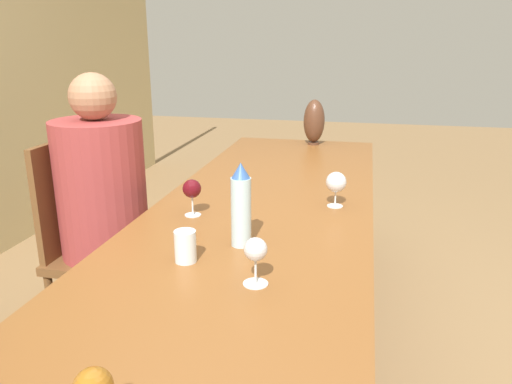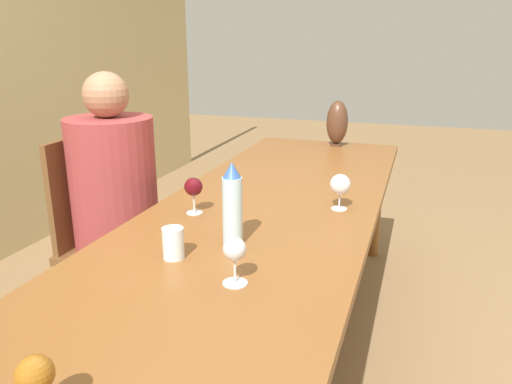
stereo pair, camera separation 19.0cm
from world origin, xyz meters
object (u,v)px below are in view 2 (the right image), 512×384
wine_glass_1 (193,188)px  wine_glass_3 (35,376)px  water_bottle (232,205)px  wine_glass_0 (235,251)px  water_tumbler (173,243)px  vase (337,123)px  wine_glass_4 (340,185)px  chair_far (104,233)px  person_far (118,204)px

wine_glass_1 → wine_glass_3: size_ratio=1.11×
water_bottle → wine_glass_0: 0.28m
water_tumbler → vase: 1.88m
vase → wine_glass_4: 1.25m
wine_glass_0 → wine_glass_3: size_ratio=1.07×
chair_far → person_far: (0.00, -0.09, 0.16)m
water_bottle → vase: bearing=-1.9°
water_tumbler → wine_glass_3: 0.71m
wine_glass_0 → chair_far: bearing=53.7°
wine_glass_3 → chair_far: 1.53m
water_bottle → chair_far: size_ratio=0.29×
water_tumbler → wine_glass_1: bearing=16.5°
wine_glass_0 → person_far: size_ratio=0.11×
wine_glass_3 → water_bottle: bearing=-2.9°
vase → chair_far: 1.60m
wine_glass_4 → chair_far: (-0.05, 1.10, -0.33)m
wine_glass_1 → wine_glass_0: bearing=-144.2°
wine_glass_4 → chair_far: bearing=92.7°
wine_glass_0 → person_far: bearing=50.8°
water_bottle → vase: 1.70m
vase → water_bottle: bearing=178.1°
wine_glass_1 → person_far: 0.54m
vase → wine_glass_3: (-2.57, 0.10, -0.06)m
water_bottle → water_tumbler: size_ratio=2.82×
wine_glass_4 → person_far: person_far is taller
wine_glass_0 → water_tumbler: bearing=67.7°
wine_glass_1 → chair_far: size_ratio=0.15×
wine_glass_1 → wine_glass_4: 0.58m
wine_glass_0 → person_far: (0.68, 0.84, -0.17)m
water_bottle → wine_glass_4: water_bottle is taller
wine_glass_1 → water_tumbler: bearing=-163.5°
wine_glass_3 → wine_glass_4: size_ratio=0.89×
vase → wine_glass_4: (-1.23, -0.22, -0.05)m
water_bottle → wine_glass_4: 0.55m
vase → wine_glass_0: (-1.97, -0.05, -0.05)m
wine_glass_1 → wine_glass_4: (0.23, -0.54, -0.00)m
chair_far → person_far: 0.18m
wine_glass_4 → water_tumbler: bearing=146.7°
wine_glass_4 → person_far: size_ratio=0.12×
wine_glass_1 → wine_glass_3: bearing=-169.1°
vase → wine_glass_4: vase is taller
water_tumbler → person_far: person_far is taller
water_tumbler → person_far: bearing=45.5°
wine_glass_3 → person_far: size_ratio=0.10×
vase → person_far: (-1.28, 0.79, -0.22)m
water_bottle → water_tumbler: bearing=139.7°
water_bottle → wine_glass_0: water_bottle is taller
water_tumbler → vase: bearing=-5.9°
wine_glass_1 → wine_glass_4: size_ratio=0.99×
wine_glass_3 → wine_glass_4: bearing=-13.6°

